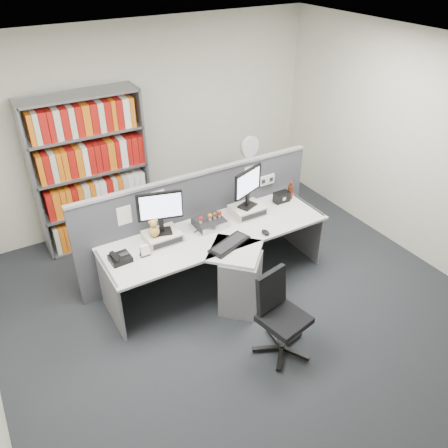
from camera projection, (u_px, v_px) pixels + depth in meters
ground at (255, 324)px, 4.96m from camera, size 5.50×5.50×0.00m
room_shell at (262, 174)px, 3.99m from camera, size 5.04×5.54×2.72m
partition at (199, 220)px, 5.52m from camera, size 3.00×0.08×1.27m
desk at (226, 261)px, 5.15m from camera, size 2.60×1.20×0.72m
monitor_riser_left at (162, 236)px, 5.00m from camera, size 0.38×0.31×0.10m
monitor_riser_right at (247, 210)px, 5.47m from camera, size 0.38×0.31×0.10m
monitor_left at (160, 209)px, 4.82m from camera, size 0.47×0.21×0.49m
monitor_right at (248, 185)px, 5.29m from camera, size 0.45×0.22×0.48m
desktop_pc at (210, 223)px, 5.25m from camera, size 0.33×0.29×0.09m
figurines at (211, 216)px, 5.19m from camera, size 0.29×0.05×0.09m
keyboard at (229, 244)px, 4.94m from camera, size 0.54×0.35×0.03m
mouse at (265, 232)px, 5.12m from camera, size 0.07×0.12×0.04m
desk_phone at (120, 258)px, 4.70m from camera, size 0.22×0.20×0.09m
desk_calendar at (145, 251)px, 4.77m from camera, size 0.10×0.08×0.12m
plush_toy at (154, 229)px, 4.87m from camera, size 0.12×0.12×0.20m
speaker at (282, 197)px, 5.71m from camera, size 0.20×0.11×0.13m
cola_bottle at (290, 192)px, 5.77m from camera, size 0.07×0.07×0.23m
shelving_unit at (91, 174)px, 5.82m from camera, size 1.41×0.40×2.00m
filing_cabinet at (248, 192)px, 6.73m from camera, size 0.45×0.61×0.70m
desk_fan at (249, 149)px, 6.37m from camera, size 0.30×0.18×0.51m
office_chair at (279, 312)px, 4.44m from camera, size 0.58×0.57×0.87m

